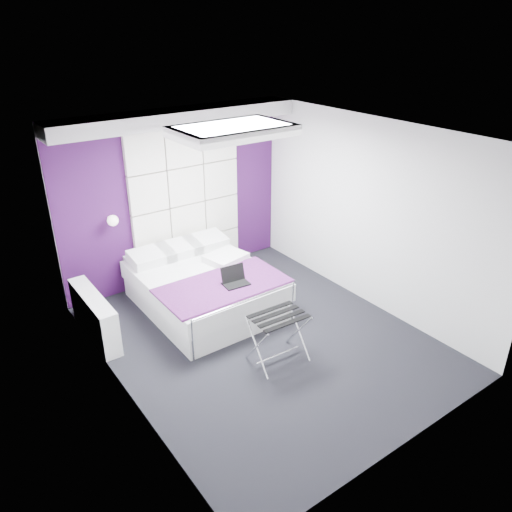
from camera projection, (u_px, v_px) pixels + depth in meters
The scene contains 15 objects.
floor at pixel (263, 339), 6.38m from camera, with size 4.40×4.40×0.00m, color black.
ceiling at pixel (264, 134), 5.26m from camera, with size 4.40×4.40×0.00m, color white.
wall_back at pixel (175, 197), 7.43m from camera, with size 3.60×3.60×0.00m, color silver.
wall_left at pixel (115, 291), 4.87m from camera, with size 4.40×4.40×0.00m, color silver.
wall_right at pixel (369, 214), 6.77m from camera, with size 4.40×4.40×0.00m, color silver.
accent_wall at pixel (176, 197), 7.42m from camera, with size 3.58×0.02×2.58m, color #360F41.
soffit at pixel (178, 117), 6.73m from camera, with size 3.58×0.50×0.20m, color white.
headboard at pixel (187, 204), 7.52m from camera, with size 1.80×0.08×2.30m, color silver, non-canonical shape.
skylight at pixel (233, 130), 5.72m from camera, with size 1.36×0.86×0.12m, color white, non-canonical shape.
wall_lamp at pixel (112, 220), 6.81m from camera, with size 0.15×0.15×0.15m, color white.
radiator at pixel (95, 316), 6.31m from camera, with size 0.22×1.20×0.60m, color white.
bed at pixel (204, 287), 6.98m from camera, with size 1.68×2.03×0.71m.
nightstand at pixel (142, 258), 7.25m from camera, with size 0.46×0.35×0.05m, color white.
luggage_rack at pixel (278, 338), 5.86m from camera, with size 0.63×0.47×0.62m.
laptop at pixel (234, 279), 6.51m from camera, with size 0.33×0.24×0.24m.
Camera 1 is at (-3.17, -4.25, 3.72)m, focal length 35.00 mm.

